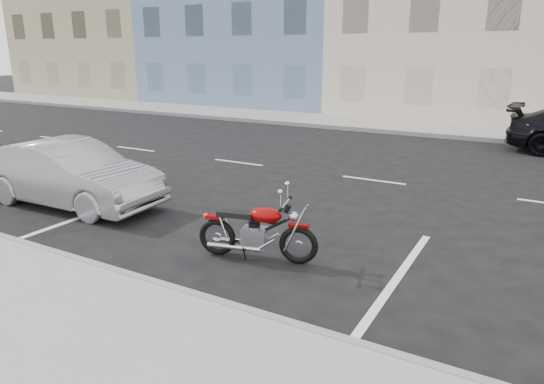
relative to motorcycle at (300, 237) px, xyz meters
The scene contains 7 objects.
ground 5.46m from the motorcycle, 74.99° to the left, with size 120.00×120.00×0.00m, color black.
sidewalk_far 14.42m from the motorcycle, 104.42° to the left, with size 80.00×3.40×0.15m, color gray.
curb_near 4.01m from the motorcycle, 154.13° to the right, with size 80.00×0.12×0.16m, color gray.
curb_far 12.78m from the motorcycle, 106.32° to the left, with size 80.00×0.12×0.16m, color gray.
bldg_far_west 33.17m from the motorcycle, 138.76° to the left, with size 12.00×12.00×12.00m, color tan.
motorcycle is the anchor object (origin of this frame).
sedan_silver 5.37m from the motorcycle, behind, with size 1.40×4.02×1.33m, color #96989D.
Camera 1 is at (1.53, -11.27, 3.08)m, focal length 32.00 mm.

